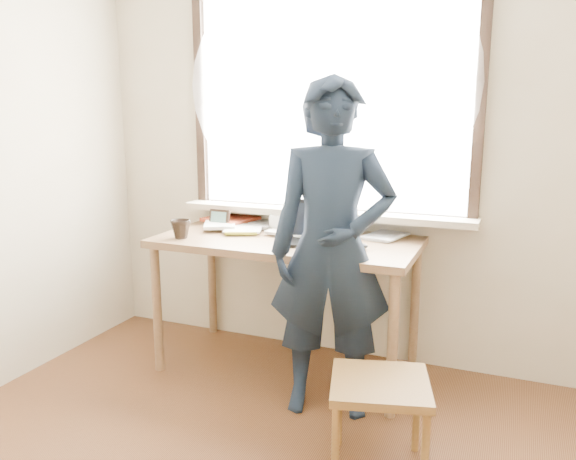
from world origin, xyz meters
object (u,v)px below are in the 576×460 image
at_px(mug_white, 280,223).
at_px(mug_dark, 181,229).
at_px(work_chair, 380,395).
at_px(person, 332,250).
at_px(laptop, 312,232).
at_px(desk, 287,252).

bearing_deg(mug_white, mug_dark, -138.37).
xyz_separation_m(mug_white, work_chair, (0.87, -0.95, -0.51)).
xyz_separation_m(mug_dark, person, (0.96, -0.11, -0.01)).
xyz_separation_m(laptop, mug_dark, (-0.74, -0.20, -0.00)).
relative_size(laptop, person, 0.23).
bearing_deg(mug_white, person, -45.59).
relative_size(mug_white, mug_dark, 1.15).
distance_m(laptop, mug_dark, 0.77).
distance_m(mug_dark, person, 0.97).
bearing_deg(desk, work_chair, -46.24).
height_order(work_chair, person, person).
relative_size(mug_dark, work_chair, 0.23).
bearing_deg(laptop, mug_white, 144.60).
xyz_separation_m(desk, mug_dark, (-0.58, -0.24, 0.14)).
distance_m(desk, mug_white, 0.25).
relative_size(desk, mug_white, 11.26).
bearing_deg(work_chair, mug_white, 132.42).
xyz_separation_m(laptop, work_chair, (0.59, -0.75, -0.51)).
bearing_deg(person, laptop, 110.34).
bearing_deg(mug_dark, work_chair, -22.39).
distance_m(mug_white, person, 0.72).
bearing_deg(work_chair, mug_dark, 157.61).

